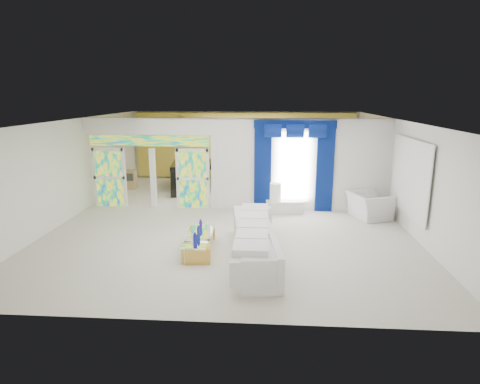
# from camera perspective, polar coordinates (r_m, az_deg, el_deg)

# --- Properties ---
(floor) EXTENTS (12.00, 12.00, 0.00)m
(floor) POSITION_cam_1_polar(r_m,az_deg,el_deg) (12.65, -0.99, -3.54)
(floor) COLOR #B7AF9E
(floor) RESTS_ON ground
(dividing_wall) EXTENTS (5.70, 0.18, 3.00)m
(dividing_wall) POSITION_cam_1_polar(r_m,az_deg,el_deg) (13.28, 8.65, 3.79)
(dividing_wall) COLOR white
(dividing_wall) RESTS_ON ground
(dividing_header) EXTENTS (4.30, 0.18, 0.55)m
(dividing_header) POSITION_cam_1_polar(r_m,az_deg,el_deg) (13.64, -12.85, 9.06)
(dividing_header) COLOR white
(dividing_header) RESTS_ON dividing_wall
(stained_panel_left) EXTENTS (0.95, 0.04, 2.00)m
(stained_panel_left) POSITION_cam_1_polar(r_m,az_deg,el_deg) (14.34, -17.95, 1.97)
(stained_panel_left) COLOR #994C3F
(stained_panel_left) RESTS_ON ground
(stained_panel_right) EXTENTS (0.95, 0.04, 2.00)m
(stained_panel_right) POSITION_cam_1_polar(r_m,az_deg,el_deg) (13.55, -6.68, 1.90)
(stained_panel_right) COLOR #994C3F
(stained_panel_right) RESTS_ON ground
(stained_transom) EXTENTS (4.00, 0.05, 0.35)m
(stained_transom) POSITION_cam_1_polar(r_m,az_deg,el_deg) (13.68, -12.74, 7.07)
(stained_transom) COLOR #994C3F
(stained_transom) RESTS_ON dividing_header
(window_pane) EXTENTS (1.00, 0.02, 2.30)m
(window_pane) POSITION_cam_1_polar(r_m,az_deg,el_deg) (13.17, 7.59, 3.52)
(window_pane) COLOR white
(window_pane) RESTS_ON dividing_wall
(blue_drape_left) EXTENTS (0.55, 0.10, 2.80)m
(blue_drape_left) POSITION_cam_1_polar(r_m,az_deg,el_deg) (13.12, 3.23, 3.36)
(blue_drape_left) COLOR #030B44
(blue_drape_left) RESTS_ON ground
(blue_drape_right) EXTENTS (0.55, 0.10, 2.80)m
(blue_drape_right) POSITION_cam_1_polar(r_m,az_deg,el_deg) (13.25, 11.92, 3.19)
(blue_drape_right) COLOR #030B44
(blue_drape_right) RESTS_ON ground
(blue_pelmet) EXTENTS (2.60, 0.12, 0.25)m
(blue_pelmet) POSITION_cam_1_polar(r_m,az_deg,el_deg) (12.97, 7.79, 9.47)
(blue_pelmet) COLOR #030B44
(blue_pelmet) RESTS_ON dividing_wall
(wall_mirror) EXTENTS (0.04, 2.70, 1.90)m
(wall_mirror) POSITION_cam_1_polar(r_m,az_deg,el_deg) (11.91, 22.95, 1.98)
(wall_mirror) COLOR white
(wall_mirror) RESTS_ON ground
(gold_curtains) EXTENTS (9.70, 0.12, 2.90)m
(gold_curtains) POSITION_cam_1_polar(r_m,az_deg,el_deg) (18.11, 0.56, 6.55)
(gold_curtains) COLOR gold
(gold_curtains) RESTS_ON ground
(white_sofa) EXTENTS (1.26, 3.90, 0.73)m
(white_sofa) POSITION_cam_1_polar(r_m,az_deg,el_deg) (9.50, 2.03, -7.17)
(white_sofa) COLOR silver
(white_sofa) RESTS_ON ground
(coffee_table) EXTENTS (0.76, 1.76, 0.38)m
(coffee_table) POSITION_cam_1_polar(r_m,az_deg,el_deg) (9.97, -5.77, -7.28)
(coffee_table) COLOR gold
(coffee_table) RESTS_ON ground
(console_table) EXTENTS (1.21, 0.49, 0.39)m
(console_table) POSITION_cam_1_polar(r_m,az_deg,el_deg) (13.12, 6.31, -2.10)
(console_table) COLOR silver
(console_table) RESTS_ON ground
(table_lamp) EXTENTS (0.36, 0.36, 0.58)m
(table_lamp) POSITION_cam_1_polar(r_m,az_deg,el_deg) (12.99, 5.05, -0.02)
(table_lamp) COLOR white
(table_lamp) RESTS_ON console_table
(armchair) EXTENTS (1.38, 1.47, 0.78)m
(armchair) POSITION_cam_1_polar(r_m,az_deg,el_deg) (13.07, 17.78, -1.86)
(armchair) COLOR silver
(armchair) RESTS_ON ground
(grand_piano) EXTENTS (1.79, 2.20, 1.02)m
(grand_piano) POSITION_cam_1_polar(r_m,az_deg,el_deg) (16.72, -6.85, 2.41)
(grand_piano) COLOR black
(grand_piano) RESTS_ON ground
(piano_bench) EXTENTS (1.01, 0.50, 0.32)m
(piano_bench) POSITION_cam_1_polar(r_m,az_deg,el_deg) (15.26, -7.91, -0.04)
(piano_bench) COLOR black
(piano_bench) RESTS_ON ground
(tv_console) EXTENTS (0.55, 0.50, 0.76)m
(tv_console) POSITION_cam_1_polar(r_m,az_deg,el_deg) (16.93, -15.37, 1.71)
(tv_console) COLOR #A77653
(tv_console) RESTS_ON ground
(chandelier) EXTENTS (0.60, 0.60, 0.60)m
(chandelier) POSITION_cam_1_polar(r_m,az_deg,el_deg) (15.83, -8.42, 9.57)
(chandelier) COLOR gold
(chandelier) RESTS_ON ceiling
(decanters) EXTENTS (0.14, 1.17, 0.23)m
(decanters) POSITION_cam_1_polar(r_m,az_deg,el_deg) (9.77, -6.11, -5.94)
(decanters) COLOR silver
(decanters) RESTS_ON coffee_table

